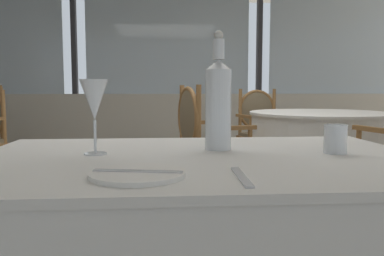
{
  "coord_description": "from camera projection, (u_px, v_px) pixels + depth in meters",
  "views": [
    {
      "loc": [
        -0.13,
        -2.97,
        0.93
      ],
      "look_at": [
        -0.05,
        -1.85,
        0.82
      ],
      "focal_mm": 37.28,
      "sensor_mm": 36.0,
      "label": 1
    }
  ],
  "objects": [
    {
      "name": "water_bottle",
      "position": [
        218.0,
        102.0,
        1.21
      ],
      "size": [
        0.08,
        0.08,
        0.36
      ],
      "color": "white",
      "rests_on": "foreground_table"
    },
    {
      "name": "side_plate",
      "position": [
        138.0,
        174.0,
        0.85
      ],
      "size": [
        0.21,
        0.21,
        0.01
      ],
      "primitive_type": "cylinder",
      "color": "white",
      "rests_on": "foreground_table"
    },
    {
      "name": "dining_chair_0_0",
      "position": [
        262.0,
        127.0,
        4.18
      ],
      "size": [
        0.61,
        0.56,
        0.94
      ],
      "rotation": [
        0.0,
        0.0,
        4.94
      ],
      "color": "olive",
      "rests_on": "ground_plane"
    },
    {
      "name": "dining_chair_0_1",
      "position": [
        204.0,
        141.0,
        2.93
      ],
      "size": [
        0.56,
        0.61,
        0.96
      ],
      "rotation": [
        0.0,
        0.0,
        6.51
      ],
      "color": "olive",
      "rests_on": "ground_plane"
    },
    {
      "name": "butter_knife",
      "position": [
        138.0,
        171.0,
        0.84
      ],
      "size": [
        0.19,
        0.05,
        0.0
      ],
      "primitive_type": "cube",
      "rotation": [
        0.0,
        0.0,
        -0.19
      ],
      "color": "silver",
      "rests_on": "foreground_table"
    },
    {
      "name": "background_table_0",
      "position": [
        319.0,
        158.0,
        3.25
      ],
      "size": [
        1.13,
        1.13,
        0.75
      ],
      "color": "white",
      "rests_on": "ground_plane"
    },
    {
      "name": "ground_plane",
      "position": [
        179.0,
        211.0,
        3.04
      ],
      "size": [
        14.17,
        14.17,
        0.0
      ],
      "primitive_type": "plane",
      "color": "#756047"
    },
    {
      "name": "dinner_fork",
      "position": [
        241.0,
        177.0,
        0.83
      ],
      "size": [
        0.02,
        0.19,
        0.0
      ],
      "primitive_type": "cube",
      "rotation": [
        0.0,
        0.0,
        1.54
      ],
      "color": "silver",
      "rests_on": "foreground_table"
    },
    {
      "name": "wine_glass",
      "position": [
        94.0,
        101.0,
        1.11
      ],
      "size": [
        0.08,
        0.08,
        0.21
      ],
      "color": "white",
      "rests_on": "foreground_table"
    },
    {
      "name": "window_wall_far",
      "position": [
        168.0,
        75.0,
        6.99
      ],
      "size": [
        10.27,
        0.14,
        2.97
      ],
      "color": "silver",
      "rests_on": "ground_plane"
    },
    {
      "name": "water_tumbler",
      "position": [
        335.0,
        139.0,
        1.14
      ],
      "size": [
        0.06,
        0.06,
        0.08
      ],
      "primitive_type": "cylinder",
      "color": "white",
      "rests_on": "foreground_table"
    }
  ]
}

